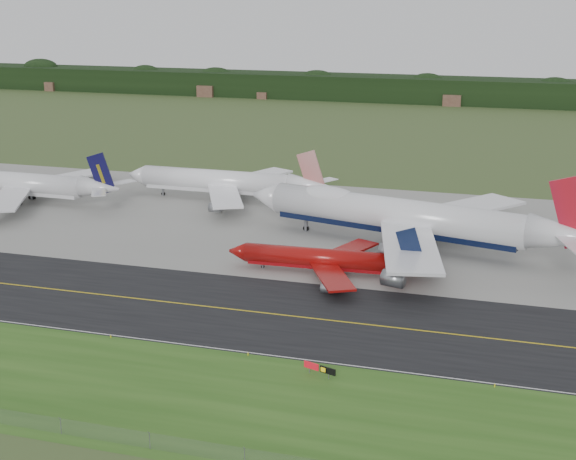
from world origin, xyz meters
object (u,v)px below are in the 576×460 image
(jet_red_737, at_px, (327,259))
(jet_star_tail, at_px, (226,182))
(jet_ba_747, at_px, (407,217))
(jet_navy_gold, at_px, (23,184))
(taxiway_sign, at_px, (320,368))

(jet_red_737, height_order, jet_star_tail, jet_star_tail)
(jet_ba_747, height_order, jet_red_737, jet_ba_747)
(jet_navy_gold, distance_m, jet_star_tail, 52.32)
(jet_red_737, height_order, taxiway_sign, jet_red_737)
(jet_red_737, relative_size, taxiway_sign, 7.80)
(jet_ba_747, bearing_deg, jet_navy_gold, 173.95)
(jet_red_737, xyz_separation_m, jet_star_tail, (-38.30, 47.79, 1.98))
(jet_ba_747, distance_m, jet_navy_gold, 101.04)
(jet_red_737, xyz_separation_m, jet_navy_gold, (-88.05, 31.61, 1.84))
(jet_ba_747, height_order, taxiway_sign, jet_ba_747)
(jet_ba_747, bearing_deg, taxiway_sign, -92.95)
(jet_red_737, bearing_deg, taxiway_sign, -77.80)
(jet_ba_747, xyz_separation_m, jet_red_737, (-12.40, -20.96, -3.80))
(jet_star_tail, xyz_separation_m, taxiway_sign, (47.44, -90.06, -3.67))
(jet_star_tail, distance_m, taxiway_sign, 101.86)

